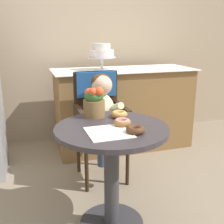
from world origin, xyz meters
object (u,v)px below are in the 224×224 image
at_px(cafe_table, 112,157).
at_px(donut_side, 119,114).
at_px(flower_vase, 94,101).
at_px(tiered_cake_stand, 102,53).
at_px(seated_child, 103,108).
at_px(wicker_chair, 98,108).
at_px(donut_front, 122,122).
at_px(donut_mid, 135,129).

bearing_deg(cafe_table, donut_side, 57.48).
relative_size(donut_side, flower_vase, 0.53).
bearing_deg(tiered_cake_stand, donut_side, -99.45).
xyz_separation_m(cafe_table, seated_child, (0.11, 0.58, 0.17)).
bearing_deg(flower_vase, tiered_cake_stand, 71.78).
relative_size(wicker_chair, tiered_cake_stand, 3.18).
height_order(cafe_table, donut_side, donut_side).
distance_m(wicker_chair, flower_vase, 0.55).
distance_m(donut_front, flower_vase, 0.29).
xyz_separation_m(seated_child, tiered_cake_stand, (0.19, 0.72, 0.40)).
xyz_separation_m(flower_vase, tiered_cake_stand, (0.35, 1.06, 0.25)).
bearing_deg(seated_child, donut_mid, -90.63).
bearing_deg(donut_mid, donut_front, 101.09).
relative_size(cafe_table, donut_mid, 6.39).
bearing_deg(donut_mid, tiered_cake_stand, 82.24).
height_order(wicker_chair, tiered_cake_stand, tiered_cake_stand).
relative_size(donut_front, tiered_cake_stand, 0.37).
height_order(seated_child, flower_vase, seated_child).
relative_size(cafe_table, flower_vase, 3.31).
height_order(donut_front, flower_vase, flower_vase).
bearing_deg(donut_side, wicker_chair, 90.15).
relative_size(wicker_chair, seated_child, 1.31).
bearing_deg(donut_side, donut_front, -102.35).
bearing_deg(cafe_table, flower_vase, 101.66).
distance_m(wicker_chair, donut_front, 0.75).
bearing_deg(flower_vase, seated_child, 64.97).
height_order(donut_front, donut_mid, donut_front).
distance_m(donut_front, donut_mid, 0.15).
bearing_deg(donut_front, flower_vase, 116.27).
distance_m(cafe_table, donut_mid, 0.29).
bearing_deg(donut_mid, seated_child, 89.37).
bearing_deg(cafe_table, tiered_cake_stand, 77.12).
relative_size(seated_child, flower_vase, 3.34).
bearing_deg(flower_vase, donut_front, -63.73).
bearing_deg(donut_mid, wicker_chair, 89.48).
height_order(wicker_chair, flower_vase, wicker_chair).
distance_m(seated_child, tiered_cake_stand, 0.84).
distance_m(cafe_table, tiered_cake_stand, 1.45).
bearing_deg(flower_vase, donut_side, -24.39).
relative_size(cafe_table, donut_side, 6.21).
xyz_separation_m(seated_child, donut_mid, (-0.01, -0.73, 0.06)).
relative_size(wicker_chair, donut_mid, 8.47).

